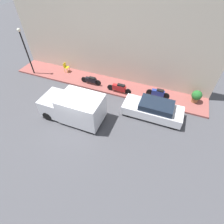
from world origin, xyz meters
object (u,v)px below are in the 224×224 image
delivery_van (73,107)px  motorcycle_red (119,88)px  motorcycle_blue (158,93)px  cafe_chair (66,67)px  streetlamp (25,47)px  parked_car (153,109)px  potted_plant (197,96)px  motorcycle_black (91,80)px

delivery_van → motorcycle_red: delivery_van is taller
motorcycle_red → motorcycle_blue: bearing=-81.4°
motorcycle_red → cafe_chair: bearing=78.6°
streetlamp → delivery_van: bearing=-118.7°
cafe_chair → parked_car: bearing=-107.0°
parked_car → delivery_van: size_ratio=0.97×
motorcycle_blue → cafe_chair: (0.71, 9.05, 0.09)m
delivery_van → potted_plant: size_ratio=4.31×
delivery_van → motorcycle_black: 4.14m
streetlamp → potted_plant: (1.27, -14.73, -2.00)m
motorcycle_black → parked_car: bearing=-107.0°
motorcycle_black → motorcycle_red: bearing=-94.6°
delivery_van → cafe_chair: size_ratio=4.93×
delivery_van → streetlamp: bearing=61.3°
motorcycle_blue → motorcycle_black: 5.88m
cafe_chair → streetlamp: bearing=116.3°
streetlamp → potted_plant: bearing=-85.1°
parked_car → motorcycle_red: parked_car is taller
cafe_chair → motorcycle_blue: bearing=-94.5°
parked_car → delivery_van: bearing=113.2°
streetlamp → potted_plant: streetlamp is taller
motorcycle_blue → cafe_chair: size_ratio=2.10×
delivery_van → streetlamp: size_ratio=1.06×
parked_car → potted_plant: bearing=-47.0°
motorcycle_red → cafe_chair: 6.02m
delivery_van → motorcycle_black: (4.06, 0.66, -0.51)m
motorcycle_black → cafe_chair: 3.32m
potted_plant → cafe_chair: (0.12, 11.92, -0.04)m
motorcycle_red → streetlamp: streetlamp is taller
delivery_van → cafe_chair: 6.33m
motorcycle_blue → parked_car: bearing=-179.0°
parked_car → streetlamp: streetlamp is taller
motorcycle_black → motorcycle_blue: bearing=-87.5°
delivery_van → potted_plant: bearing=-58.8°
parked_car → motorcycle_black: 6.19m
motorcycle_blue → motorcycle_red: (-0.48, 3.15, -0.01)m
potted_plant → cafe_chair: bearing=89.4°
potted_plant → parked_car: bearing=133.0°
motorcycle_red → motorcycle_black: bearing=85.4°
motorcycle_blue → motorcycle_red: bearing=98.6°
delivery_van → parked_car: bearing=-66.8°
streetlamp → cafe_chair: size_ratio=4.64×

